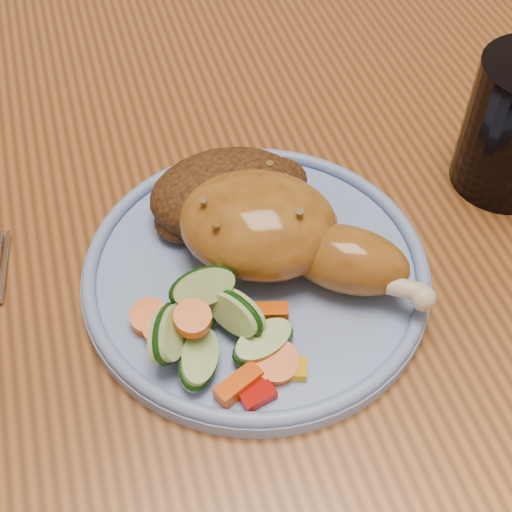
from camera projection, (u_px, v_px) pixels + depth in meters
name	position (u px, v px, depth m)	size (l,w,h in m)	color
ground	(282.00, 478.00, 1.19)	(4.00, 4.00, 0.00)	brown
dining_table	(302.00, 203.00, 0.68)	(0.90, 1.40, 0.75)	brown
chair_far	(176.00, 15.00, 1.19)	(0.42, 0.42, 0.91)	#4C2D16
plate	(256.00, 275.00, 0.51)	(0.25, 0.25, 0.01)	#7590D3
plate_rim	(256.00, 265.00, 0.50)	(0.25, 0.25, 0.01)	#7590D3
chicken_leg	(280.00, 233.00, 0.49)	(0.17, 0.16, 0.06)	#A36422
rice_pilaf	(229.00, 194.00, 0.53)	(0.12, 0.08, 0.05)	#4F2C13
vegetable_pile	(211.00, 331.00, 0.46)	(0.11, 0.10, 0.05)	#A50A05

